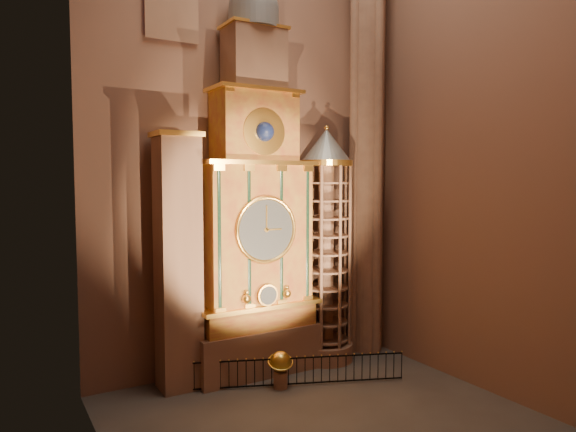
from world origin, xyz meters
TOP-DOWN VIEW (x-y plane):
  - floor at (0.00, 0.00)m, footprint 14.00×14.00m
  - wall_back at (0.00, 6.00)m, footprint 22.00×0.00m
  - wall_left at (-7.00, 0.00)m, footprint 0.00×22.00m
  - wall_right at (7.00, 0.00)m, footprint 0.00×22.00m
  - astronomical_clock at (0.00, 4.96)m, footprint 5.60×2.41m
  - portrait_tower at (-3.40, 4.98)m, footprint 1.80×1.60m
  - stair_turret at (3.50, 4.70)m, footprint 2.50×2.50m
  - gothic_pier at (6.10, 5.00)m, footprint 2.04×2.04m
  - celestial_globe at (0.07, 2.91)m, footprint 1.30×1.26m
  - iron_railing at (0.73, 2.74)m, footprint 8.21×3.44m

SIDE VIEW (x-z plane):
  - floor at x=0.00m, z-range 0.00..0.00m
  - iron_railing at x=0.73m, z-range 0.05..1.17m
  - celestial_globe at x=0.07m, z-range 0.15..1.65m
  - portrait_tower at x=-3.40m, z-range 0.05..10.25m
  - stair_turret at x=3.50m, z-range -0.13..10.67m
  - astronomical_clock at x=0.00m, z-range -1.67..15.03m
  - wall_back at x=0.00m, z-range 0.00..22.00m
  - wall_left at x=-7.00m, z-range 0.00..22.00m
  - wall_right at x=7.00m, z-range 0.00..22.00m
  - gothic_pier at x=6.10m, z-range 0.00..22.00m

